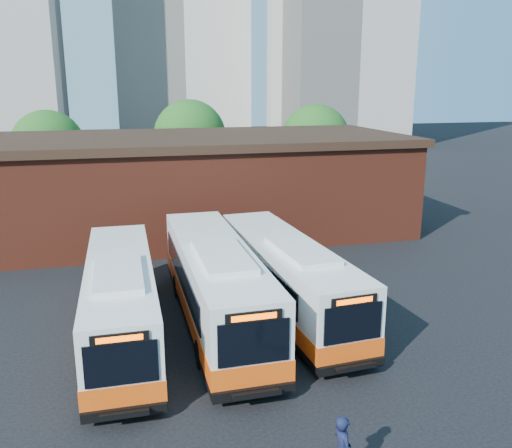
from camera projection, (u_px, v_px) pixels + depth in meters
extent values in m
plane|color=black|center=(267.00, 381.00, 18.17)|extent=(220.00, 220.00, 0.00)
cube|color=white|center=(121.00, 297.00, 20.82)|extent=(2.50, 11.52, 2.73)
cube|color=#F5510F|center=(122.00, 316.00, 21.02)|extent=(2.55, 11.56, 0.67)
cube|color=black|center=(123.00, 328.00, 21.14)|extent=(2.54, 11.55, 0.24)
cube|color=black|center=(121.00, 364.00, 15.32)|extent=(2.08, 0.07, 1.29)
cube|color=black|center=(119.00, 338.00, 15.11)|extent=(1.63, 0.07, 0.31)
cube|color=#FF5905|center=(119.00, 339.00, 15.08)|extent=(1.29, 0.03, 0.17)
cube|color=black|center=(125.00, 413.00, 15.65)|extent=(2.45, 0.15, 0.31)
cube|color=black|center=(124.00, 414.00, 15.42)|extent=(1.39, 0.37, 0.06)
cube|color=black|center=(124.00, 416.00, 15.24)|extent=(1.39, 0.04, 0.17)
cube|color=black|center=(87.00, 290.00, 20.82)|extent=(0.09, 8.97, 1.01)
cube|color=black|center=(153.00, 285.00, 21.40)|extent=(0.09, 8.97, 1.01)
cube|color=white|center=(118.00, 274.00, 19.10)|extent=(1.68, 4.03, 0.21)
cylinder|color=black|center=(89.00, 372.00, 17.80)|extent=(0.31, 0.96, 0.96)
cylinder|color=black|center=(157.00, 364.00, 18.32)|extent=(0.31, 0.96, 0.96)
cylinder|color=black|center=(96.00, 300.00, 23.75)|extent=(0.31, 0.96, 0.96)
cylinder|color=black|center=(147.00, 295.00, 24.27)|extent=(0.31, 0.96, 0.96)
cube|color=white|center=(216.00, 281.00, 22.14)|extent=(2.77, 12.40, 2.94)
cube|color=#F5510F|center=(216.00, 301.00, 22.36)|extent=(2.82, 12.45, 0.72)
cube|color=black|center=(216.00, 312.00, 22.48)|extent=(2.81, 12.44, 0.26)
cube|color=black|center=(254.00, 343.00, 16.26)|extent=(2.23, 0.09, 1.39)
cube|color=black|center=(254.00, 317.00, 16.03)|extent=(1.75, 0.08, 0.33)
cube|color=#FF5905|center=(254.00, 317.00, 16.00)|extent=(1.39, 0.04, 0.19)
cube|color=black|center=(254.00, 393.00, 16.61)|extent=(2.63, 0.17, 0.33)
cube|color=black|center=(256.00, 394.00, 16.36)|extent=(1.50, 0.41, 0.06)
cube|color=black|center=(258.00, 395.00, 16.17)|extent=(1.49, 0.06, 0.19)
cube|color=black|center=(181.00, 274.00, 22.13)|extent=(0.16, 9.65, 1.08)
cube|color=black|center=(245.00, 269.00, 22.79)|extent=(0.16, 9.65, 1.08)
cube|color=white|center=(222.00, 256.00, 20.30)|extent=(1.84, 4.35, 0.23)
cylinder|color=black|center=(201.00, 354.00, 18.90)|extent=(0.34, 1.03, 1.03)
cylinder|color=black|center=(267.00, 346.00, 19.49)|extent=(0.34, 1.03, 1.03)
cylinder|color=black|center=(178.00, 286.00, 25.26)|extent=(0.34, 1.03, 1.03)
cylinder|color=black|center=(228.00, 281.00, 25.85)|extent=(0.34, 1.03, 1.03)
cube|color=white|center=(287.00, 274.00, 23.31)|extent=(3.37, 11.83, 2.77)
cube|color=#F5510F|center=(287.00, 291.00, 23.52)|extent=(3.42, 11.88, 0.68)
cube|color=black|center=(287.00, 302.00, 23.64)|extent=(3.41, 11.87, 0.24)
cube|color=black|center=(353.00, 323.00, 17.87)|extent=(2.11, 0.22, 1.31)
cube|color=black|center=(354.00, 301.00, 17.65)|extent=(1.65, 0.18, 0.31)
cube|color=#FF5905|center=(355.00, 301.00, 17.62)|extent=(1.31, 0.12, 0.18)
cube|color=black|center=(352.00, 367.00, 18.20)|extent=(2.48, 0.33, 0.31)
cube|color=black|center=(355.00, 367.00, 17.97)|extent=(1.43, 0.48, 0.06)
cube|color=black|center=(358.00, 368.00, 17.79)|extent=(1.41, 0.15, 0.18)
cube|color=black|center=(256.00, 268.00, 23.21)|extent=(0.75, 9.08, 1.02)
cube|color=black|center=(310.00, 262.00, 23.99)|extent=(0.75, 9.08, 1.02)
cube|color=white|center=(301.00, 251.00, 21.60)|extent=(1.99, 4.20, 0.21)
cylinder|color=black|center=(291.00, 337.00, 20.24)|extent=(0.38, 0.99, 0.97)
cylinder|color=black|center=(345.00, 328.00, 20.94)|extent=(0.38, 0.99, 0.97)
cylinder|color=black|center=(241.00, 280.00, 26.13)|extent=(0.38, 0.99, 0.97)
cylinder|color=black|center=(284.00, 275.00, 26.83)|extent=(0.38, 0.99, 0.97)
cube|color=maroon|center=(188.00, 187.00, 36.19)|extent=(28.00, 12.00, 6.00)
cube|color=black|center=(187.00, 139.00, 35.40)|extent=(28.60, 12.60, 0.50)
cube|color=black|center=(254.00, 233.00, 31.70)|extent=(1.20, 0.08, 2.40)
cylinder|color=#382314|center=(52.00, 186.00, 45.49)|extent=(0.36, 0.36, 2.70)
sphere|color=#18561B|center=(48.00, 147.00, 44.67)|extent=(6.00, 6.00, 6.00)
cylinder|color=#382314|center=(191.00, 175.00, 50.19)|extent=(0.36, 0.36, 2.95)
sphere|color=#18561B|center=(190.00, 136.00, 49.29)|extent=(6.56, 6.56, 6.56)
cylinder|color=#382314|center=(314.00, 176.00, 50.00)|extent=(0.36, 0.36, 2.81)
sphere|color=#18561B|center=(315.00, 139.00, 49.14)|extent=(6.24, 6.24, 6.24)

